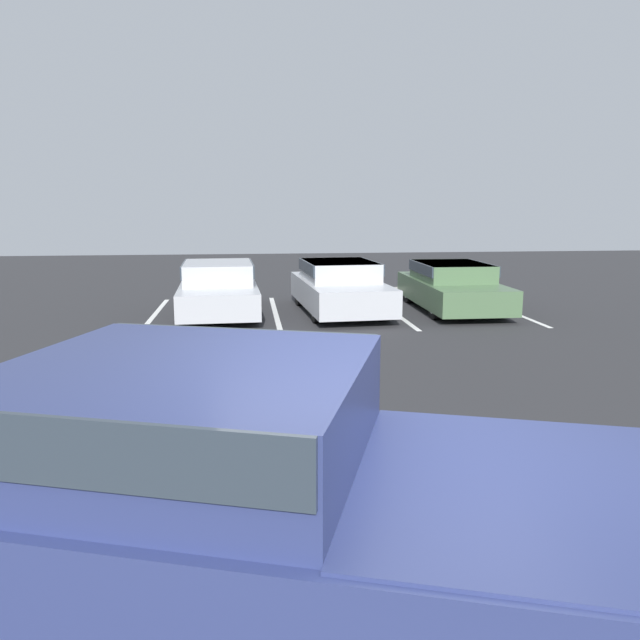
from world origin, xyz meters
name	(u,v)px	position (x,y,z in m)	size (l,w,h in m)	color
ground_plane	(416,623)	(0.00, 0.00, 0.00)	(60.00, 60.00, 0.00)	#2D2D30
stall_stripe_a	(154,316)	(-3.23, 11.46, 0.00)	(0.12, 5.04, 0.01)	white
stall_stripe_b	(275,313)	(-0.35, 11.46, 0.00)	(0.12, 5.04, 0.01)	white
stall_stripe_c	(392,311)	(2.52, 11.46, 0.00)	(0.12, 5.04, 0.01)	white
stall_stripe_d	(503,309)	(5.40, 11.46, 0.00)	(0.12, 5.04, 0.01)	white
pickup_truck	(239,512)	(-1.08, -0.11, 0.88)	(5.82, 3.70, 1.74)	navy
parked_sedan_a	(218,287)	(-1.70, 11.59, 0.65)	(1.94, 4.37, 1.23)	#B7BABF
parked_sedan_b	(340,285)	(1.21, 11.43, 0.66)	(2.08, 4.33, 1.25)	#B7BABF
parked_sedan_c	(452,285)	(4.04, 11.48, 0.62)	(1.82, 4.26, 1.17)	#4C6B47
wheel_stop_curb	(399,290)	(3.51, 14.76, 0.07)	(1.92, 0.20, 0.14)	#B7B2A8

